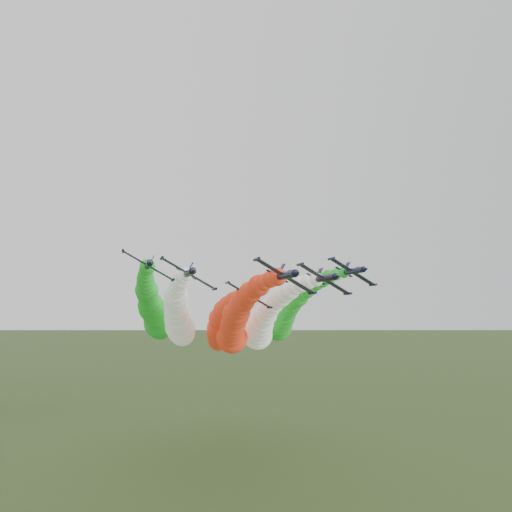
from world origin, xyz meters
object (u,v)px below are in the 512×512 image
at_px(jet_inner_left, 179,319).
at_px(jet_trail, 220,326).
at_px(jet_lead, 236,323).
at_px(jet_outer_right, 285,315).
at_px(jet_inner_right, 263,322).
at_px(jet_outer_left, 154,312).

relative_size(jet_inner_left, jet_trail, 1.00).
relative_size(jet_lead, jet_outer_right, 1.00).
height_order(jet_lead, jet_outer_right, jet_outer_right).
bearing_deg(jet_inner_right, jet_outer_left, 163.07).
distance_m(jet_outer_right, jet_trail, 20.32).
bearing_deg(jet_outer_right, jet_inner_right, -136.89).
bearing_deg(jet_inner_right, jet_trail, 124.83).
relative_size(jet_lead, jet_inner_right, 1.00).
xyz_separation_m(jet_inner_right, jet_outer_left, (-30.08, 9.16, 2.92)).
bearing_deg(jet_inner_right, jet_inner_left, 178.65).
xyz_separation_m(jet_inner_left, jet_inner_right, (23.89, -0.56, -1.08)).
distance_m(jet_inner_right, jet_trail, 17.14).
distance_m(jet_lead, jet_inner_right, 15.31).
xyz_separation_m(jet_lead, jet_outer_right, (20.26, 20.06, 1.77)).
bearing_deg(jet_inner_left, jet_lead, -41.15).
relative_size(jet_outer_right, jet_trail, 1.01).
bearing_deg(jet_lead, jet_inner_right, 46.11).
height_order(jet_lead, jet_trail, jet_lead).
height_order(jet_lead, jet_outer_left, jet_outer_left).
bearing_deg(jet_lead, jet_outer_left, 133.95).
distance_m(jet_inner_left, jet_outer_right, 34.59).
height_order(jet_outer_left, jet_outer_right, jet_outer_left).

